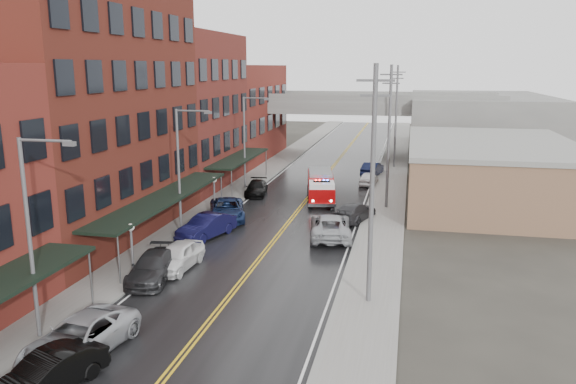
# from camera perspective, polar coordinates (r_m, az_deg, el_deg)

# --- Properties ---
(road) EXTENTS (11.00, 160.00, 0.02)m
(road) POSITION_cam_1_polar(r_m,az_deg,el_deg) (44.58, 0.35, -2.75)
(road) COLOR black
(road) RESTS_ON ground
(sidewalk_left) EXTENTS (3.00, 160.00, 0.15)m
(sidewalk_left) POSITION_cam_1_polar(r_m,az_deg,el_deg) (46.57, -8.48, -2.14)
(sidewalk_left) COLOR slate
(sidewalk_left) RESTS_ON ground
(sidewalk_right) EXTENTS (3.00, 160.00, 0.15)m
(sidewalk_right) POSITION_cam_1_polar(r_m,az_deg,el_deg) (43.69, 9.77, -3.17)
(sidewalk_right) COLOR slate
(sidewalk_right) RESTS_ON ground
(curb_left) EXTENTS (0.30, 160.00, 0.15)m
(curb_left) POSITION_cam_1_polar(r_m,az_deg,el_deg) (46.02, -6.55, -2.26)
(curb_left) COLOR gray
(curb_left) RESTS_ON ground
(curb_right) EXTENTS (0.30, 160.00, 0.15)m
(curb_right) POSITION_cam_1_polar(r_m,az_deg,el_deg) (43.79, 7.61, -3.06)
(curb_right) COLOR gray
(curb_right) RESTS_ON ground
(brick_building_b) EXTENTS (9.00, 20.00, 18.00)m
(brick_building_b) POSITION_cam_1_polar(r_m,az_deg,el_deg) (41.58, -20.19, 7.96)
(brick_building_b) COLOR #501C15
(brick_building_b) RESTS_ON ground
(brick_building_c) EXTENTS (9.00, 15.00, 15.00)m
(brick_building_c) POSITION_cam_1_polar(r_m,az_deg,el_deg) (57.21, -10.67, 8.07)
(brick_building_c) COLOR #591F1A
(brick_building_c) RESTS_ON ground
(brick_building_far) EXTENTS (9.00, 20.00, 12.00)m
(brick_building_far) POSITION_cam_1_polar(r_m,az_deg,el_deg) (73.71, -5.32, 8.04)
(brick_building_far) COLOR maroon
(brick_building_far) RESTS_ON ground
(tan_building) EXTENTS (14.00, 22.00, 5.00)m
(tan_building) POSITION_cam_1_polar(r_m,az_deg,el_deg) (53.36, 19.76, 1.81)
(tan_building) COLOR #8E684C
(tan_building) RESTS_ON ground
(right_far_block) EXTENTS (18.00, 30.00, 8.00)m
(right_far_block) POSITION_cam_1_polar(r_m,az_deg,el_deg) (82.93, 18.67, 6.56)
(right_far_block) COLOR slate
(right_far_block) RESTS_ON ground
(awning_1) EXTENTS (2.60, 18.00, 3.09)m
(awning_1) POSITION_cam_1_polar(r_m,az_deg,el_deg) (39.69, -12.42, -0.55)
(awning_1) COLOR black
(awning_1) RESTS_ON ground
(awning_2) EXTENTS (2.60, 13.00, 3.09)m
(awning_2) POSITION_cam_1_polar(r_m,az_deg,el_deg) (55.75, -4.96, 3.45)
(awning_2) COLOR black
(awning_2) RESTS_ON ground
(globe_lamp_1) EXTENTS (0.44, 0.44, 3.12)m
(globe_lamp_1) POSITION_cam_1_polar(r_m,az_deg,el_deg) (33.34, -15.64, -4.46)
(globe_lamp_1) COLOR #59595B
(globe_lamp_1) RESTS_ON ground
(globe_lamp_2) EXTENTS (0.44, 0.44, 3.12)m
(globe_lamp_2) POSITION_cam_1_polar(r_m,az_deg,el_deg) (45.75, -7.51, 0.51)
(globe_lamp_2) COLOR #59595B
(globe_lamp_2) RESTS_ON ground
(street_lamp_0) EXTENTS (2.64, 0.22, 9.00)m
(street_lamp_0) POSITION_cam_1_polar(r_m,az_deg,el_deg) (26.16, -24.45, -3.27)
(street_lamp_0) COLOR #59595B
(street_lamp_0) RESTS_ON ground
(street_lamp_1) EXTENTS (2.64, 0.22, 9.00)m
(street_lamp_1) POSITION_cam_1_polar(r_m,az_deg,el_deg) (39.78, -10.74, 2.78)
(street_lamp_1) COLOR #59595B
(street_lamp_1) RESTS_ON ground
(street_lamp_2) EXTENTS (2.64, 0.22, 9.00)m
(street_lamp_2) POSITION_cam_1_polar(r_m,az_deg,el_deg) (54.70, -4.21, 5.62)
(street_lamp_2) COLOR #59595B
(street_lamp_2) RESTS_ON ground
(utility_pole_0) EXTENTS (1.80, 0.24, 12.00)m
(utility_pole_0) POSITION_cam_1_polar(r_m,az_deg,el_deg) (27.66, 8.55, 0.95)
(utility_pole_0) COLOR #59595B
(utility_pole_0) RESTS_ON ground
(utility_pole_1) EXTENTS (1.80, 0.24, 12.00)m
(utility_pole_1) POSITION_cam_1_polar(r_m,az_deg,el_deg) (47.40, 10.22, 5.74)
(utility_pole_1) COLOR #59595B
(utility_pole_1) RESTS_ON ground
(utility_pole_2) EXTENTS (1.80, 0.24, 12.00)m
(utility_pole_2) POSITION_cam_1_polar(r_m,az_deg,el_deg) (67.30, 10.92, 7.70)
(utility_pole_2) COLOR #59595B
(utility_pole_2) RESTS_ON ground
(overpass) EXTENTS (40.00, 10.00, 7.50)m
(overpass) POSITION_cam_1_polar(r_m,az_deg,el_deg) (74.81, 5.49, 8.10)
(overpass) COLOR slate
(overpass) RESTS_ON ground
(fire_truck) EXTENTS (3.88, 7.37, 2.58)m
(fire_truck) POSITION_cam_1_polar(r_m,az_deg,el_deg) (50.32, 3.33, 0.64)
(fire_truck) COLOR #920608
(fire_truck) RESTS_ON ground
(parked_car_left_1) EXTENTS (2.95, 4.80, 1.49)m
(parked_car_left_1) POSITION_cam_1_polar(r_m,az_deg,el_deg) (23.56, -23.17, -16.56)
(parked_car_left_1) COLOR black
(parked_car_left_1) RESTS_ON ground
(parked_car_left_2) EXTENTS (3.29, 5.98, 1.59)m
(parked_car_left_2) POSITION_cam_1_polar(r_m,az_deg,el_deg) (25.69, -20.40, -13.69)
(parked_car_left_2) COLOR #9A9CA2
(parked_car_left_2) RESTS_ON ground
(parked_car_left_3) EXTENTS (2.84, 5.44, 1.51)m
(parked_car_left_3) POSITION_cam_1_polar(r_m,az_deg,el_deg) (32.95, -13.53, -7.40)
(parked_car_left_3) COLOR #242527
(parked_car_left_3) RESTS_ON ground
(parked_car_left_4) EXTENTS (2.13, 4.76, 1.59)m
(parked_car_left_4) POSITION_cam_1_polar(r_m,az_deg,el_deg) (34.28, -11.15, -6.41)
(parked_car_left_4) COLOR white
(parked_car_left_4) RESTS_ON ground
(parked_car_left_5) EXTENTS (3.23, 5.29, 1.64)m
(parked_car_left_5) POSITION_cam_1_polar(r_m,az_deg,el_deg) (40.04, -8.28, -3.47)
(parked_car_left_5) COLOR #0F0E34
(parked_car_left_5) RESTS_ON ground
(parked_car_left_6) EXTENTS (4.43, 6.35, 1.61)m
(parked_car_left_6) POSITION_cam_1_polar(r_m,az_deg,el_deg) (44.52, -6.22, -1.79)
(parked_car_left_6) COLOR #14234B
(parked_car_left_6) RESTS_ON ground
(parked_car_left_7) EXTENTS (2.53, 4.80, 1.33)m
(parked_car_left_7) POSITION_cam_1_polar(r_m,az_deg,el_deg) (52.82, -3.24, 0.40)
(parked_car_left_7) COLOR black
(parked_car_left_7) RESTS_ON ground
(parked_car_right_0) EXTENTS (3.68, 6.39, 1.68)m
(parked_car_right_0) POSITION_cam_1_polar(r_m,az_deg,el_deg) (39.76, 4.33, -3.46)
(parked_car_right_0) COLOR #9C9FA4
(parked_car_right_0) RESTS_ON ground
(parked_car_right_1) EXTENTS (3.50, 5.41, 1.46)m
(parked_car_right_1) POSITION_cam_1_polar(r_m,az_deg,el_deg) (44.27, 6.76, -1.99)
(parked_car_right_1) COLOR #2B2B2E
(parked_car_right_1) RESTS_ON ground
(parked_car_right_2) EXTENTS (1.94, 4.16, 1.38)m
(parked_car_right_2) POSITION_cam_1_polar(r_m,az_deg,el_deg) (57.67, 8.20, 1.36)
(parked_car_right_2) COLOR white
(parked_car_right_2) RESTS_ON ground
(parked_car_right_3) EXTENTS (2.36, 4.85, 1.53)m
(parked_car_right_3) POSITION_cam_1_polar(r_m,az_deg,el_deg) (62.80, 8.56, 2.34)
(parked_car_right_3) COLOR black
(parked_car_right_3) RESTS_ON ground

